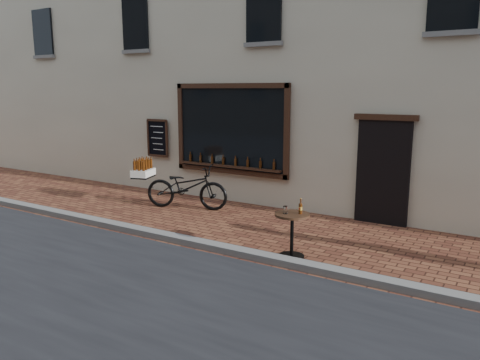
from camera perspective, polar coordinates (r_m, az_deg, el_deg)
The scene contains 5 objects.
ground at distance 8.23m, azimuth -3.08°, elevation -9.06°, with size 90.00×90.00×0.00m, color #54291B.
kerb at distance 8.37m, azimuth -2.30°, elevation -8.28°, with size 90.00×0.25×0.12m, color slate.
shop_building at distance 13.75m, azimuth 13.37°, elevation 19.82°, with size 28.00×6.20×10.00m.
cargo_bicycle at distance 11.25m, azimuth -6.71°, elevation -0.77°, with size 2.42×1.32×1.14m.
bistro_table at distance 7.99m, azimuth 6.39°, elevation -5.61°, with size 0.60×0.60×1.03m.
Camera 1 is at (4.45, -6.33, 2.82)m, focal length 35.00 mm.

